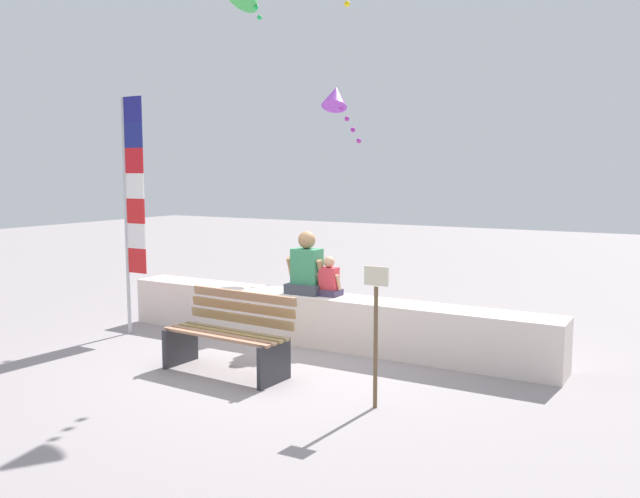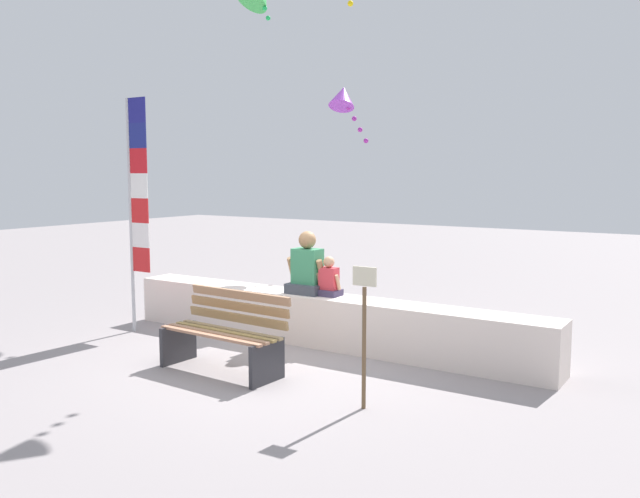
% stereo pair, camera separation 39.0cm
% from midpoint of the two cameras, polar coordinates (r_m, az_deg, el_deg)
% --- Properties ---
extents(ground_plane, '(40.00, 40.00, 0.00)m').
position_cam_midpoint_polar(ground_plane, '(7.94, -4.51, -9.65)').
color(ground_plane, gray).
extents(seawall_ledge, '(6.05, 0.54, 0.65)m').
position_cam_midpoint_polar(seawall_ledge, '(8.61, -1.05, -6.13)').
color(seawall_ledge, silver).
rests_on(seawall_ledge, ground).
extents(park_bench, '(1.51, 0.68, 0.88)m').
position_cam_midpoint_polar(park_bench, '(7.52, -9.30, -7.42)').
color(park_bench, '#A77559').
rests_on(park_bench, ground).
extents(person_adult, '(0.54, 0.39, 0.82)m').
position_cam_midpoint_polar(person_adult, '(8.64, -2.44, -1.76)').
color(person_adult, '#393F4A').
rests_on(person_adult, seawall_ledge).
extents(person_child, '(0.33, 0.24, 0.51)m').
position_cam_midpoint_polar(person_child, '(8.49, -0.54, -2.73)').
color(person_child, '#39314F').
rests_on(person_child, seawall_ledge).
extents(flag_banner, '(0.37, 0.05, 3.22)m').
position_cam_midpoint_polar(flag_banner, '(9.36, -17.11, 4.16)').
color(flag_banner, '#B7B7BC').
rests_on(flag_banner, ground).
extents(kite_purple, '(0.70, 0.62, 1.01)m').
position_cam_midpoint_polar(kite_purple, '(11.08, 0.33, 12.93)').
color(kite_purple, purple).
extents(sign_post, '(0.24, 0.04, 1.35)m').
position_cam_midpoint_polar(sign_post, '(6.23, 3.04, -6.59)').
color(sign_post, brown).
rests_on(sign_post, ground).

